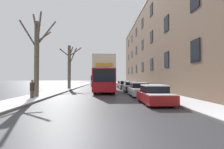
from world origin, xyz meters
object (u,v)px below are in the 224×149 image
(bare_tree_left_0, at_px, (37,54))
(bare_tree_left_1, at_px, (70,65))
(parked_car_3, at_px, (125,85))
(double_decker_bus, at_px, (104,73))
(oncoming_van, at_px, (96,80))
(parked_car_2, at_px, (130,87))
(parked_car_0, at_px, (155,95))
(parked_car_1, at_px, (139,90))
(pedestrian_left_sidewalk, at_px, (32,89))
(parked_car_4, at_px, (122,84))

(bare_tree_left_0, bearing_deg, bare_tree_left_1, 89.00)
(parked_car_3, bearing_deg, double_decker_bus, -119.26)
(oncoming_van, bearing_deg, bare_tree_left_1, -107.30)
(double_decker_bus, height_order, parked_car_2, double_decker_bus)
(bare_tree_left_1, relative_size, parked_car_0, 1.83)
(bare_tree_left_1, relative_size, double_decker_bus, 0.67)
(bare_tree_left_0, distance_m, parked_car_2, 12.45)
(parked_car_2, distance_m, oncoming_van, 18.84)
(parked_car_1, relative_size, pedestrian_left_sidewalk, 2.48)
(double_decker_bus, height_order, parked_car_1, double_decker_bus)
(parked_car_1, distance_m, parked_car_3, 12.35)
(bare_tree_left_0, xyz_separation_m, oncoming_van, (3.96, 25.33, -2.60))
(bare_tree_left_0, bearing_deg, parked_car_1, 7.79)
(parked_car_2, xyz_separation_m, oncoming_van, (-5.53, 17.99, 0.71))
(parked_car_4, bearing_deg, bare_tree_left_1, -149.33)
(parked_car_4, distance_m, pedestrian_left_sidewalk, 22.26)
(double_decker_bus, relative_size, parked_car_3, 2.77)
(parked_car_0, bearing_deg, double_decker_bus, 106.91)
(bare_tree_left_1, xyz_separation_m, parked_car_3, (9.26, 0.29, -3.36))
(parked_car_1, distance_m, parked_car_2, 6.04)
(parked_car_2, bearing_deg, double_decker_bus, 178.64)
(bare_tree_left_1, xyz_separation_m, pedestrian_left_sidewalk, (-0.11, -14.70, -3.08))
(parked_car_3, bearing_deg, parked_car_4, 90.00)
(parked_car_1, bearing_deg, bare_tree_left_1, 127.51)
(bare_tree_left_1, distance_m, parked_car_1, 15.58)
(pedestrian_left_sidewalk, bearing_deg, oncoming_van, 40.87)
(parked_car_4, xyz_separation_m, pedestrian_left_sidewalk, (-9.37, -20.19, 0.30))
(bare_tree_left_1, bearing_deg, parked_car_0, -62.00)
(parked_car_0, distance_m, oncoming_van, 29.91)
(parked_car_0, height_order, oncoming_van, oncoming_van)
(oncoming_van, bearing_deg, parked_car_0, -79.34)
(parked_car_0, height_order, parked_car_1, parked_car_1)
(parked_car_3, xyz_separation_m, pedestrian_left_sidewalk, (-9.37, -14.98, 0.28))
(parked_car_0, bearing_deg, parked_car_3, 90.00)
(bare_tree_left_0, xyz_separation_m, parked_car_2, (9.49, 7.34, -3.31))
(parked_car_2, relative_size, parked_car_3, 1.13)
(double_decker_bus, relative_size, parked_car_4, 2.49)
(parked_car_2, relative_size, oncoming_van, 0.80)
(double_decker_bus, distance_m, parked_car_3, 7.37)
(parked_car_0, distance_m, pedestrian_left_sidewalk, 9.76)
(parked_car_4, bearing_deg, parked_car_0, -90.00)
(oncoming_van, relative_size, pedestrian_left_sidewalk, 3.36)
(parked_car_2, height_order, oncoming_van, oncoming_van)
(bare_tree_left_0, xyz_separation_m, pedestrian_left_sidewalk, (0.12, -1.33, -3.04))
(bare_tree_left_0, xyz_separation_m, bare_tree_left_1, (0.23, 13.37, 0.04))
(parked_car_1, relative_size, parked_car_2, 0.92)
(double_decker_bus, bearing_deg, parked_car_1, -60.34)
(oncoming_van, bearing_deg, parked_car_3, -64.65)
(double_decker_bus, height_order, pedestrian_left_sidewalk, double_decker_bus)
(parked_car_4, bearing_deg, parked_car_3, -90.00)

